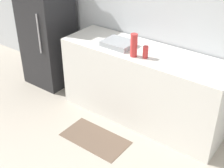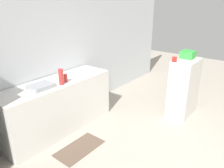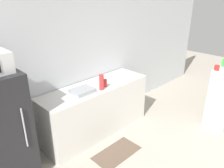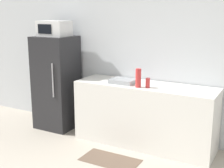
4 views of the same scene
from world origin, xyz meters
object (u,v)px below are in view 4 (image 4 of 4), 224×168
(bottle_short, at_px, (148,83))
(refrigerator, at_px, (57,83))
(bottle_tall, at_px, (138,78))
(microwave, at_px, (54,29))

(bottle_short, bearing_deg, refrigerator, 175.96)
(bottle_tall, xyz_separation_m, bottle_short, (0.12, 0.04, -0.06))
(bottle_short, bearing_deg, microwave, 176.00)
(refrigerator, height_order, microwave, microwave)
(microwave, xyz_separation_m, bottle_tall, (1.56, -0.16, -0.62))
(microwave, bearing_deg, bottle_short, -4.00)
(refrigerator, relative_size, bottle_short, 11.40)
(refrigerator, bearing_deg, bottle_short, -4.04)
(refrigerator, relative_size, microwave, 3.17)
(microwave, distance_m, bottle_tall, 1.69)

